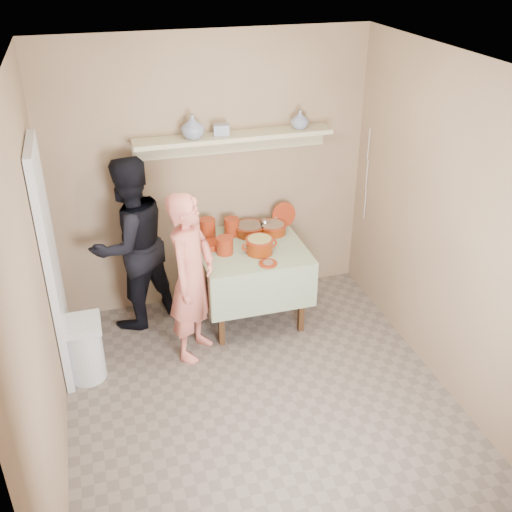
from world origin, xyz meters
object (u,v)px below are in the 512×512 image
object	(u,v)px
person_cook	(192,278)
serving_table	(250,257)
cazuela_rice	(260,244)
trash_bin	(85,349)
person_helper	(131,244)

from	to	relation	value
person_cook	serving_table	bearing A→B (deg)	-20.77
cazuela_rice	person_cook	bearing A→B (deg)	-158.71
serving_table	trash_bin	distance (m)	1.68
serving_table	trash_bin	bearing A→B (deg)	-162.07
person_cook	person_helper	bearing A→B (deg)	70.26
serving_table	cazuela_rice	distance (m)	0.26
cazuela_rice	trash_bin	world-z (taller)	cazuela_rice
person_cook	serving_table	xyz separation A→B (m)	(0.63, 0.41, -0.12)
person_cook	trash_bin	size ratio (longest dim) A/B	2.72
person_helper	trash_bin	size ratio (longest dim) A/B	2.93
cazuela_rice	trash_bin	bearing A→B (deg)	-167.48
cazuela_rice	person_helper	bearing A→B (deg)	161.13
person_cook	person_helper	size ratio (longest dim) A/B	0.93
person_helper	serving_table	bearing A→B (deg)	138.94
person_helper	cazuela_rice	size ratio (longest dim) A/B	4.98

